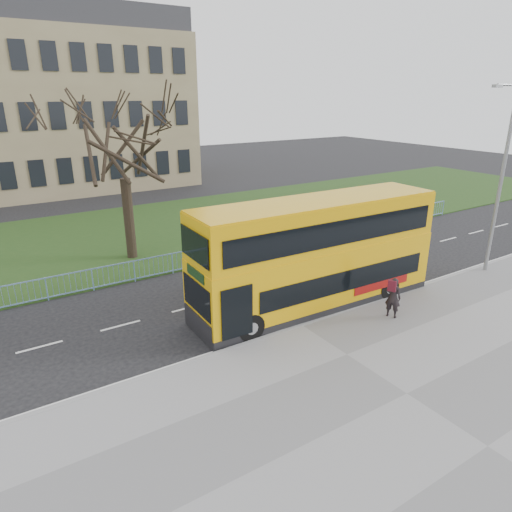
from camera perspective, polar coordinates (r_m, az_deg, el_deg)
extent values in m
plane|color=black|center=(19.50, 2.87, -7.08)|extent=(120.00, 120.00, 0.00)
cube|color=slate|center=(15.32, 18.32, -16.18)|extent=(80.00, 10.50, 0.12)
cube|color=gray|center=(18.38, 5.71, -8.70)|extent=(80.00, 0.20, 0.14)
cube|color=#1E3C16|center=(31.42, -12.47, 3.10)|extent=(80.00, 15.40, 0.08)
cube|color=#7B6D4E|center=(49.39, -27.79, 15.53)|extent=(30.00, 15.00, 14.00)
cube|color=#DEA209|center=(19.78, 7.47, -2.35)|extent=(11.15, 2.98, 2.06)
cube|color=#DEA209|center=(19.36, 7.62, 0.96)|extent=(11.15, 2.98, 0.35)
cube|color=#DEA209|center=(19.03, 7.77, 4.10)|extent=(11.10, 2.92, 1.85)
cube|color=black|center=(19.21, 11.41, -3.02)|extent=(8.54, 0.30, 0.90)
cube|color=black|center=(18.10, 10.33, 2.83)|extent=(10.19, 0.35, 1.00)
cylinder|color=black|center=(17.21, -0.70, -8.89)|extent=(1.11, 0.33, 1.10)
cylinder|color=black|center=(21.37, 16.17, -3.78)|extent=(1.11, 0.33, 1.10)
imported|color=black|center=(19.35, 16.75, -4.99)|extent=(0.64, 0.74, 1.71)
cylinder|color=gray|center=(25.40, 28.25, 7.97)|extent=(0.18, 0.18, 9.00)
cylinder|color=gray|center=(24.38, 29.00, 18.21)|extent=(1.58, 0.17, 0.11)
cube|color=gray|center=(23.72, 27.93, 18.26)|extent=(0.51, 0.22, 0.14)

